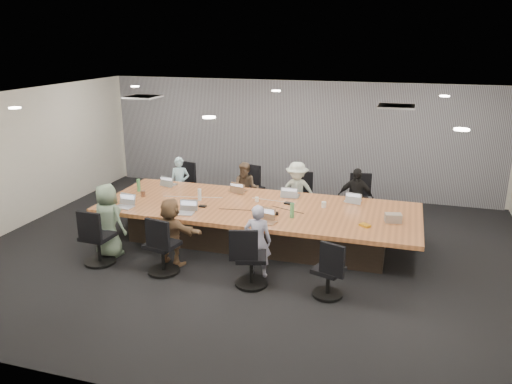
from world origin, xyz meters
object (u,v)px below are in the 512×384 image
(person_3, at_px, (355,198))
(person_6, at_px, (258,241))
(chair_6, at_px, (251,261))
(chair_7, at_px, (328,274))
(chair_5, at_px, (163,249))
(person_2, at_px, (297,192))
(person_5, at_px, (171,232))
(laptop_2, at_px, (291,196))
(chair_4, at_px, (98,241))
(laptop_3, at_px, (353,201))
(laptop_5, at_px, (184,213))
(bottle_clear, at_px, (200,195))
(laptop_6, at_px, (267,222))
(stapler, at_px, (274,213))
(laptop_0, at_px, (169,184))
(chair_0, at_px, (187,189))
(laptop_4, at_px, (124,207))
(canvas_bag, at_px, (393,218))
(laptop_1, at_px, (238,191))
(snack_packet, at_px, (365,225))
(conference_table, at_px, (258,223))
(mug_brown, at_px, (143,194))
(chair_1, at_px, (251,193))
(chair_2, at_px, (300,200))
(bottle_green_left, at_px, (139,185))
(person_1, at_px, (246,190))
(chair_3, at_px, (357,203))
(bottle_green_right, at_px, (292,210))
(person_0, at_px, (180,184))

(person_3, bearing_deg, person_6, -115.45)
(chair_6, bearing_deg, chair_7, -15.34)
(chair_5, xyz_separation_m, person_2, (1.62, 3.05, 0.24))
(chair_5, xyz_separation_m, person_3, (2.85, 3.05, 0.22))
(chair_7, xyz_separation_m, person_5, (-2.78, 0.35, 0.24))
(laptop_2, bearing_deg, person_6, 86.97)
(chair_4, distance_m, laptop_3, 4.80)
(person_5, xyz_separation_m, laptop_5, (0.00, 0.55, 0.15))
(person_5, xyz_separation_m, bottle_clear, (-0.04, 1.35, 0.26))
(laptop_6, height_order, stapler, stapler)
(laptop_0, xyz_separation_m, bottle_clear, (1.07, -0.80, 0.11))
(chair_0, height_order, person_2, person_2)
(chair_5, relative_size, laptop_4, 2.49)
(chair_7, relative_size, canvas_bag, 2.61)
(chair_6, distance_m, laptop_1, 2.74)
(person_5, distance_m, canvas_bag, 3.85)
(laptop_3, xyz_separation_m, snack_packet, (0.35, -1.29, 0.01))
(conference_table, bearing_deg, chair_0, 142.94)
(laptop_2, bearing_deg, laptop_1, -1.45)
(bottle_clear, xyz_separation_m, mug_brown, (-1.20, -0.08, -0.06))
(person_3, height_order, laptop_6, person_3)
(chair_1, xyz_separation_m, canvas_bag, (3.16, -1.83, 0.39))
(person_2, bearing_deg, laptop_1, -159.68)
(conference_table, relative_size, chair_4, 7.12)
(conference_table, distance_m, bottle_clear, 1.27)
(chair_1, height_order, chair_2, chair_1)
(canvas_bag, xyz_separation_m, snack_packet, (-0.45, -0.36, -0.06))
(person_6, height_order, canvas_bag, person_6)
(chair_2, distance_m, bottle_green_left, 3.48)
(chair_6, height_order, mug_brown, mug_brown)
(laptop_6, bearing_deg, person_1, 129.81)
(chair_0, relative_size, chair_7, 1.06)
(laptop_5, bearing_deg, chair_3, 34.11)
(laptop_4, bearing_deg, chair_4, -85.03)
(stapler, bearing_deg, chair_6, -98.52)
(chair_0, relative_size, chair_5, 0.91)
(snack_packet, bearing_deg, stapler, 176.48)
(person_2, xyz_separation_m, laptop_3, (1.23, -0.55, 0.09))
(chair_3, relative_size, laptop_4, 2.48)
(mug_brown, distance_m, snack_packet, 4.45)
(chair_2, height_order, person_3, person_3)
(chair_4, xyz_separation_m, stapler, (2.81, 1.31, 0.35))
(laptop_6, height_order, snack_packet, snack_packet)
(chair_3, xyz_separation_m, chair_4, (-4.08, -3.40, 0.00))
(chair_6, height_order, bottle_green_right, bottle_green_right)
(chair_0, distance_m, person_0, 0.42)
(chair_1, distance_m, bottle_green_left, 2.51)
(laptop_0, bearing_deg, chair_5, 124.80)
(laptop_2, height_order, person_3, person_3)
(laptop_5, bearing_deg, person_5, -97.19)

